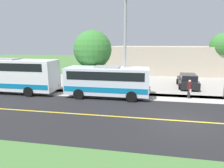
{
  "coord_description": "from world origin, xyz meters",
  "views": [
    {
      "loc": [
        11.5,
        -2.26,
        4.69
      ],
      "look_at": [
        -3.5,
        -4.92,
        1.4
      ],
      "focal_mm": 30.42,
      "sensor_mm": 36.0,
      "label": 1
    }
  ],
  "objects_px": {
    "transit_bus_rear": "(4,74)",
    "pedestrian_with_bags": "(189,88)",
    "commercial_building": "(181,59)",
    "tree_curbside": "(93,50)",
    "shuttle_bus_front": "(107,80)",
    "street_light_pole": "(125,44)",
    "tree_lot_edge": "(223,45)",
    "parked_car_near": "(188,81)"
  },
  "relations": [
    {
      "from": "tree_lot_edge",
      "to": "commercial_building",
      "type": "relative_size",
      "value": 0.26
    },
    {
      "from": "tree_curbside",
      "to": "commercial_building",
      "type": "height_order",
      "value": "tree_curbside"
    },
    {
      "from": "pedestrian_with_bags",
      "to": "tree_curbside",
      "type": "distance_m",
      "value": 9.9
    },
    {
      "from": "transit_bus_rear",
      "to": "pedestrian_with_bags",
      "type": "height_order",
      "value": "transit_bus_rear"
    },
    {
      "from": "transit_bus_rear",
      "to": "tree_curbside",
      "type": "relative_size",
      "value": 1.76
    },
    {
      "from": "street_light_pole",
      "to": "tree_lot_edge",
      "type": "bearing_deg",
      "value": 135.79
    },
    {
      "from": "street_light_pole",
      "to": "tree_lot_edge",
      "type": "height_order",
      "value": "street_light_pole"
    },
    {
      "from": "transit_bus_rear",
      "to": "pedestrian_with_bags",
      "type": "xyz_separation_m",
      "value": [
        -0.84,
        17.22,
        -0.94
      ]
    },
    {
      "from": "tree_curbside",
      "to": "commercial_building",
      "type": "xyz_separation_m",
      "value": [
        -14.0,
        11.14,
        -1.95
      ]
    },
    {
      "from": "parked_car_near",
      "to": "street_light_pole",
      "type": "bearing_deg",
      "value": -52.79
    },
    {
      "from": "tree_lot_edge",
      "to": "commercial_building",
      "type": "xyz_separation_m",
      "value": [
        -4.0,
        -4.6,
        -2.29
      ]
    },
    {
      "from": "shuttle_bus_front",
      "to": "street_light_pole",
      "type": "height_order",
      "value": "street_light_pole"
    },
    {
      "from": "shuttle_bus_front",
      "to": "tree_curbside",
      "type": "bearing_deg",
      "value": -143.69
    },
    {
      "from": "pedestrian_with_bags",
      "to": "parked_car_near",
      "type": "xyz_separation_m",
      "value": [
        -4.35,
        0.75,
        -0.17
      ]
    },
    {
      "from": "pedestrian_with_bags",
      "to": "commercial_building",
      "type": "relative_size",
      "value": 0.07
    },
    {
      "from": "street_light_pole",
      "to": "commercial_building",
      "type": "xyz_separation_m",
      "value": [
        -16.52,
        7.58,
        -2.55
      ]
    },
    {
      "from": "street_light_pole",
      "to": "parked_car_near",
      "type": "relative_size",
      "value": 1.87
    },
    {
      "from": "street_light_pole",
      "to": "parked_car_near",
      "type": "height_order",
      "value": "street_light_pole"
    },
    {
      "from": "transit_bus_rear",
      "to": "commercial_building",
      "type": "bearing_deg",
      "value": 131.32
    },
    {
      "from": "transit_bus_rear",
      "to": "street_light_pole",
      "type": "distance_m",
      "value": 11.97
    },
    {
      "from": "tree_curbside",
      "to": "parked_car_near",
      "type": "bearing_deg",
      "value": 103.08
    },
    {
      "from": "street_light_pole",
      "to": "tree_curbside",
      "type": "distance_m",
      "value": 4.4
    },
    {
      "from": "shuttle_bus_front",
      "to": "parked_car_near",
      "type": "bearing_deg",
      "value": 123.31
    },
    {
      "from": "transit_bus_rear",
      "to": "parked_car_near",
      "type": "bearing_deg",
      "value": 106.1
    },
    {
      "from": "commercial_building",
      "to": "tree_curbside",
      "type": "bearing_deg",
      "value": -38.5
    },
    {
      "from": "transit_bus_rear",
      "to": "street_light_pole",
      "type": "xyz_separation_m",
      "value": [
        -0.37,
        11.62,
        2.83
      ]
    },
    {
      "from": "tree_curbside",
      "to": "tree_lot_edge",
      "type": "bearing_deg",
      "value": 122.44
    },
    {
      "from": "pedestrian_with_bags",
      "to": "street_light_pole",
      "type": "relative_size",
      "value": 0.19
    },
    {
      "from": "parked_car_near",
      "to": "tree_curbside",
      "type": "bearing_deg",
      "value": -76.92
    },
    {
      "from": "commercial_building",
      "to": "shuttle_bus_front",
      "type": "bearing_deg",
      "value": -28.27
    },
    {
      "from": "pedestrian_with_bags",
      "to": "tree_lot_edge",
      "type": "bearing_deg",
      "value": 151.35
    },
    {
      "from": "pedestrian_with_bags",
      "to": "tree_lot_edge",
      "type": "distance_m",
      "value": 14.17
    },
    {
      "from": "commercial_building",
      "to": "tree_lot_edge",
      "type": "bearing_deg",
      "value": 48.97
    },
    {
      "from": "transit_bus_rear",
      "to": "commercial_building",
      "type": "relative_size",
      "value": 0.45
    },
    {
      "from": "shuttle_bus_front",
      "to": "street_light_pole",
      "type": "distance_m",
      "value": 3.47
    },
    {
      "from": "transit_bus_rear",
      "to": "commercial_building",
      "type": "xyz_separation_m",
      "value": [
        -16.88,
        19.2,
        0.28
      ]
    },
    {
      "from": "shuttle_bus_front",
      "to": "tree_curbside",
      "type": "distance_m",
      "value": 4.33
    },
    {
      "from": "street_light_pole",
      "to": "parked_car_near",
      "type": "distance_m",
      "value": 8.89
    },
    {
      "from": "tree_curbside",
      "to": "commercial_building",
      "type": "bearing_deg",
      "value": 141.5
    },
    {
      "from": "transit_bus_rear",
      "to": "street_light_pole",
      "type": "bearing_deg",
      "value": 91.81
    },
    {
      "from": "pedestrian_with_bags",
      "to": "street_light_pole",
      "type": "bearing_deg",
      "value": -85.2
    },
    {
      "from": "parked_car_near",
      "to": "tree_lot_edge",
      "type": "height_order",
      "value": "tree_lot_edge"
    }
  ]
}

